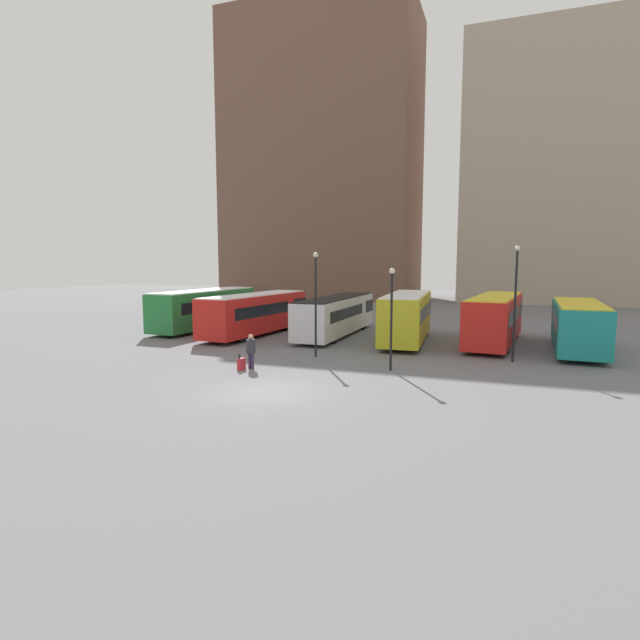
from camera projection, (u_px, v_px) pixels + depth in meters
name	position (u px, v px, depth m)	size (l,w,h in m)	color
ground_plane	(266.00, 392.00, 20.43)	(160.00, 160.00, 0.00)	slate
building_block_left	(323.00, 160.00, 74.83)	(27.58, 15.52, 41.22)	brown
building_block_right	(568.00, 169.00, 63.86)	(26.01, 10.92, 34.29)	tan
bus_0	(206.00, 308.00, 39.84)	(2.96, 11.28, 3.12)	#237A38
bus_1	(257.00, 312.00, 36.64)	(3.43, 11.43, 3.01)	red
bus_2	(337.00, 314.00, 36.40)	(2.46, 12.02, 2.80)	silver
bus_3	(407.00, 316.00, 33.14)	(3.14, 9.86, 3.24)	gold
bus_4	(495.00, 318.00, 32.31)	(3.61, 10.87, 3.16)	red
bus_5	(578.00, 325.00, 29.63)	(3.09, 9.74, 2.94)	#19847F
traveler	(251.00, 348.00, 24.79)	(0.53, 0.53, 1.74)	#382D4C
suitcase	(241.00, 364.00, 24.62)	(0.29, 0.45, 0.84)	#B7232D
lamp_post_0	(316.00, 296.00, 27.72)	(0.28, 0.28, 5.83)	black
lamp_post_1	(515.00, 295.00, 26.15)	(0.28, 0.28, 6.15)	black
lamp_post_2	(391.00, 310.00, 24.19)	(0.28, 0.28, 5.01)	black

